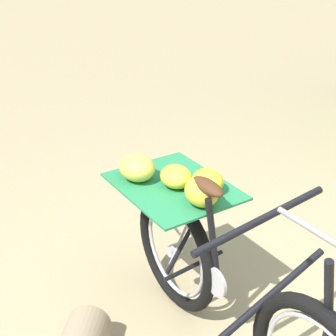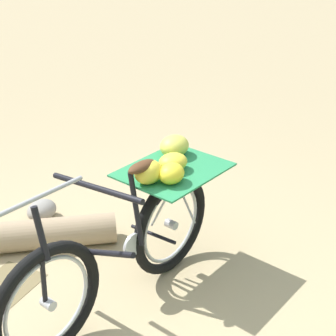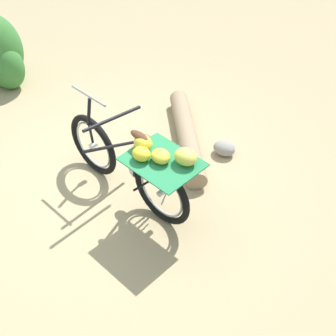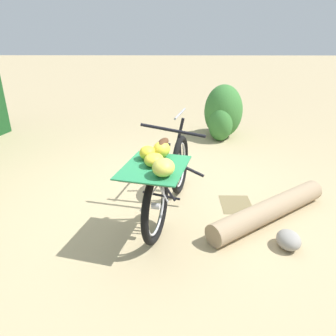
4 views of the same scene
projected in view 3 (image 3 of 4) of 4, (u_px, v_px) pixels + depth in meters
The scene contains 5 objects.
ground_plane at pixel (105, 187), 4.99m from camera, with size 60.00×60.00×0.00m, color tan.
bicycle at pixel (133, 164), 4.55m from camera, with size 1.80×0.87×1.03m.
fallen_log at pixel (187, 135), 5.49m from camera, with size 0.23×0.23×1.65m, color #9E8466.
path_stone at pixel (224, 148), 5.37m from camera, with size 0.26×0.22×0.17m, color gray.
leaf_litter_patch at pixel (152, 147), 5.50m from camera, with size 0.44×0.36×0.01m, color olive.
Camera 3 is at (2.40, -2.73, 3.50)m, focal length 48.51 mm.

